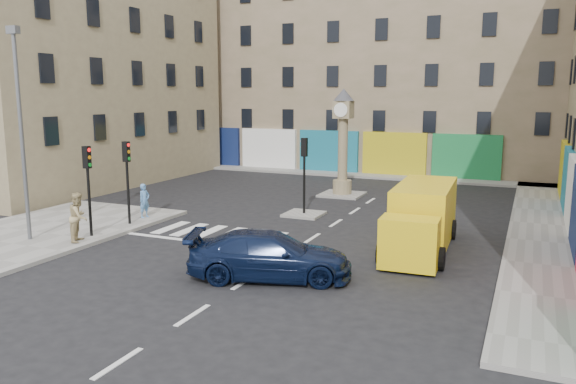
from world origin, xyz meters
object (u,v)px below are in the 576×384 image
Objects in this scene: clock_pillar at (343,135)px; pedestrian_tan at (79,217)px; yellow_van at (422,218)px; traffic_light_island at (304,163)px; navy_sedan at (270,255)px; lamp_post at (21,123)px; traffic_light_left_near at (88,176)px; traffic_light_left_far at (127,169)px; pedestrian_blue at (144,201)px.

clock_pillar is 16.04m from pedestrian_tan.
yellow_van is at bearing -93.11° from pedestrian_tan.
traffic_light_island is 0.70× the size of navy_sedan.
lamp_post reaches higher than clock_pillar.
traffic_light_island is 9.85m from navy_sedan.
traffic_light_island is at bearing 146.95° from yellow_van.
navy_sedan is (10.77, -0.13, -4.03)m from lamp_post.
traffic_light_left_near is at bearing 36.38° from lamp_post.
yellow_van reaches higher than navy_sedan.
clock_pillar is 15.79m from navy_sedan.
traffic_light_left_far is at bearing -175.26° from yellow_van.
yellow_van is (12.70, 1.64, -1.41)m from traffic_light_left_far.
clock_pillar is 3.11× the size of pedestrian_tan.
traffic_light_island is at bearing -59.66° from pedestrian_tan.
traffic_light_left_near is at bearing -90.00° from traffic_light_left_far.
traffic_light_left_near is 0.45× the size of lamp_post.
lamp_post is 5.15× the size of pedestrian_blue.
lamp_post reaches higher than pedestrian_tan.
yellow_van is (3.83, 5.57, 0.44)m from navy_sedan.
traffic_light_left_near is 2.40m from traffic_light_left_far.
lamp_post is 4.26m from pedestrian_tan.
traffic_light_island is 2.30× the size of pedestrian_blue.
traffic_light_left_near reaches higher than navy_sedan.
traffic_light_left_far is 3.57m from pedestrian_tan.
lamp_post reaches higher than yellow_van.
pedestrian_blue is (-9.04, 5.25, 0.19)m from navy_sedan.
lamp_post is 17.31m from clock_pillar.
traffic_light_island reaches higher than pedestrian_tan.
traffic_light_left_far is 12.88m from yellow_van.
pedestrian_blue is (-12.87, -0.32, -0.25)m from yellow_van.
navy_sedan is at bearing -118.97° from pedestrian_tan.
navy_sedan is at bearing -127.12° from yellow_van.
traffic_light_island is 0.45× the size of lamp_post.
navy_sedan is (2.57, -15.33, -2.78)m from clock_pillar.
clock_pillar is 0.90× the size of yellow_van.
lamp_post reaches higher than traffic_light_left_near.
pedestrian_blue is at bearing 71.28° from lamp_post.
traffic_light_left_far is 2.13m from pedestrian_blue.
yellow_van is (12.70, 4.04, -1.41)m from traffic_light_left_near.
traffic_light_left_far is at bearing -20.97° from pedestrian_tan.
traffic_light_left_near is at bearing -164.97° from yellow_van.
clock_pillar reaches higher than traffic_light_left_far.
pedestrian_tan is (-8.68, 0.69, 0.36)m from navy_sedan.
traffic_light_left_near is 1.00× the size of traffic_light_island.
clock_pillar is at bearing 61.65° from lamp_post.
lamp_post reaches higher than navy_sedan.
clock_pillar reaches higher than traffic_light_island.
traffic_light_left_near and traffic_light_left_far have the same top height.
lamp_post is at bearing -162.18° from yellow_van.
traffic_light_left_far reaches higher than yellow_van.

